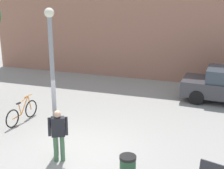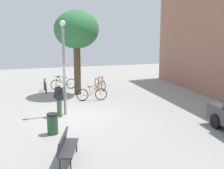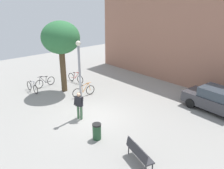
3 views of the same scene
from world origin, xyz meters
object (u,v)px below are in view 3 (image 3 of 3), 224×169
at_px(bicycle_silver, 32,87).
at_px(lamppost, 80,74).
at_px(bicycle_black, 45,82).
at_px(parked_car_charcoal, 218,100).
at_px(park_bench, 139,152).
at_px(plaza_tree, 61,39).
at_px(bicycle_orange, 84,91).
at_px(bicycle_red, 76,78).
at_px(person_by_lamppost, 79,104).
at_px(trash_bin, 97,131).

bearing_deg(bicycle_silver, lamppost, 5.75).
relative_size(bicycle_black, parked_car_charcoal, 0.42).
relative_size(park_bench, plaza_tree, 0.31).
distance_m(bicycle_orange, bicycle_red, 3.19).
relative_size(person_by_lamppost, parked_car_charcoal, 0.39).
relative_size(lamppost, park_bench, 2.76).
height_order(person_by_lamppost, park_bench, person_by_lamppost).
height_order(bicycle_silver, trash_bin, bicycle_silver).
xyz_separation_m(lamppost, bicycle_red, (-5.37, 3.15, -2.30)).
xyz_separation_m(person_by_lamppost, bicycle_black, (-6.39, 1.02, -0.58)).
distance_m(park_bench, bicycle_silver, 10.93).
relative_size(bicycle_red, trash_bin, 2.09).
xyz_separation_m(lamppost, trash_bin, (2.56, -0.86, -2.25)).
distance_m(person_by_lamppost, bicycle_black, 6.50).
distance_m(person_by_lamppost, bicycle_red, 6.63).
relative_size(park_bench, bicycle_red, 0.93).
relative_size(person_by_lamppost, park_bench, 1.00).
bearing_deg(person_by_lamppost, lamppost, 128.58).
xyz_separation_m(parked_car_charcoal, trash_bin, (-2.71, -7.52, -0.34)).
xyz_separation_m(lamppost, bicycle_orange, (-2.43, 1.91, -2.30)).
relative_size(bicycle_orange, bicycle_silver, 0.99).
bearing_deg(parked_car_charcoal, trash_bin, -109.81).
relative_size(bicycle_orange, parked_car_charcoal, 0.42).
xyz_separation_m(plaza_tree, bicycle_silver, (-1.41, -1.97, -3.67)).
xyz_separation_m(bicycle_orange, trash_bin, (5.00, -2.77, 0.05)).
bearing_deg(trash_bin, bicycle_silver, 178.04).
xyz_separation_m(bicycle_silver, trash_bin, (8.28, -0.28, 0.05)).
bearing_deg(parked_car_charcoal, lamppost, -128.38).
bearing_deg(plaza_tree, bicycle_silver, -125.50).
distance_m(plaza_tree, parked_car_charcoal, 11.41).
bearing_deg(person_by_lamppost, bicycle_silver, -177.51).
xyz_separation_m(lamppost, bicycle_silver, (-5.71, -0.58, -2.30)).
relative_size(park_bench, bicycle_silver, 0.92).
distance_m(bicycle_silver, bicycle_black, 1.35).
height_order(person_by_lamppost, plaza_tree, plaza_tree).
relative_size(plaza_tree, parked_car_charcoal, 1.24).
bearing_deg(park_bench, bicycle_silver, 179.46).
relative_size(person_by_lamppost, bicycle_orange, 0.93).
bearing_deg(parked_car_charcoal, park_bench, -90.45).
bearing_deg(park_bench, bicycle_orange, 161.33).
bearing_deg(bicycle_orange, lamppost, -38.05).
bearing_deg(trash_bin, bicycle_black, 169.83).
distance_m(bicycle_silver, bicycle_red, 3.74).
bearing_deg(plaza_tree, parked_car_charcoal, 28.79).
height_order(person_by_lamppost, bicycle_black, person_by_lamppost).
bearing_deg(person_by_lamppost, plaza_tree, 159.43).
xyz_separation_m(park_bench, parked_car_charcoal, (0.06, 7.34, 0.23)).
height_order(park_bench, trash_bin, park_bench).
bearing_deg(trash_bin, person_by_lamppost, 166.77).
bearing_deg(plaza_tree, trash_bin, -18.16).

